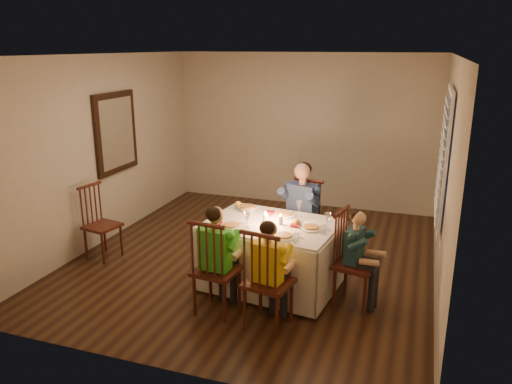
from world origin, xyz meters
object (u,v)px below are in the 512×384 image
(chair_adult, at_px, (300,259))
(chair_extra, at_px, (105,257))
(chair_near_right, at_px, (268,325))
(chair_near_left, at_px, (218,311))
(dining_table, at_px, (271,241))
(child_green, at_px, (218,311))
(child_yellow, at_px, (268,325))
(child_teal, at_px, (353,304))
(chair_end, at_px, (353,304))
(adult, at_px, (300,259))
(serving_bowl, at_px, (248,209))

(chair_adult, xyz_separation_m, chair_extra, (-2.48, -0.77, 0.00))
(chair_adult, xyz_separation_m, chair_near_right, (0.09, -1.68, 0.00))
(chair_near_left, relative_size, chair_extra, 1.07)
(dining_table, bearing_deg, chair_adult, 87.66)
(child_green, bearing_deg, chair_near_left, -0.00)
(child_yellow, bearing_deg, chair_adult, -77.27)
(child_green, height_order, child_teal, child_green)
(chair_end, relative_size, child_yellow, 0.94)
(adult, relative_size, child_yellow, 1.16)
(child_yellow, bearing_deg, chair_extra, -9.83)
(dining_table, height_order, chair_near_right, dining_table)
(child_green, bearing_deg, adult, -101.80)
(adult, bearing_deg, chair_end, -35.32)
(chair_extra, xyz_separation_m, child_yellow, (2.57, -0.91, 0.00))
(chair_extra, distance_m, child_yellow, 2.72)
(chair_adult, height_order, chair_near_right, same)
(chair_near_right, bearing_deg, dining_table, -65.03)
(chair_near_right, xyz_separation_m, serving_bowl, (-0.63, 1.15, 0.80))
(chair_near_left, height_order, chair_near_right, same)
(child_green, relative_size, child_teal, 1.09)
(dining_table, xyz_separation_m, adult, (0.14, 0.84, -0.55))
(dining_table, height_order, child_green, dining_table)
(child_green, relative_size, child_yellow, 1.05)
(child_teal, distance_m, serving_bowl, 1.66)
(chair_near_right, bearing_deg, chair_near_left, 0.88)
(child_teal, bearing_deg, chair_end, 0.00)
(child_yellow, bearing_deg, child_green, 0.88)
(chair_near_left, relative_size, adult, 0.81)
(chair_near_right, distance_m, adult, 1.68)
(chair_near_right, height_order, serving_bowl, serving_bowl)
(chair_near_left, relative_size, child_green, 0.90)
(chair_extra, bearing_deg, chair_adult, -61.59)
(child_teal, bearing_deg, chair_near_left, 125.15)
(chair_extra, distance_m, child_green, 2.14)
(child_yellow, bearing_deg, serving_bowl, -51.66)
(child_teal, bearing_deg, child_yellow, 143.75)
(chair_extra, bearing_deg, chair_near_left, -101.28)
(chair_near_right, distance_m, serving_bowl, 1.54)
(chair_adult, bearing_deg, chair_near_left, -93.84)
(dining_table, xyz_separation_m, chair_extra, (-2.34, 0.07, -0.55))
(chair_end, height_order, serving_bowl, serving_bowl)
(dining_table, bearing_deg, child_teal, -0.61)
(adult, bearing_deg, chair_near_right, -73.21)
(chair_near_left, relative_size, chair_near_right, 1.00)
(child_yellow, xyz_separation_m, serving_bowl, (-0.63, 1.15, 0.80))
(dining_table, distance_m, chair_extra, 2.40)
(chair_near_left, height_order, adult, adult)
(chair_extra, xyz_separation_m, child_green, (1.98, -0.81, 0.00))
(chair_adult, bearing_deg, serving_bowl, -122.15)
(adult, xyz_separation_m, child_teal, (0.84, -0.97, 0.00))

